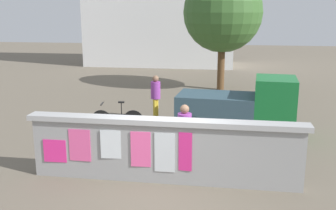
% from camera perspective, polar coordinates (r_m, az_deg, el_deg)
% --- Properties ---
extents(ground, '(60.00, 60.00, 0.00)m').
position_cam_1_polar(ground, '(16.74, 3.92, 0.32)').
color(ground, '#6B6051').
extents(poster_wall, '(6.31, 0.42, 1.48)m').
position_cam_1_polar(poster_wall, '(8.90, -0.63, -6.50)').
color(poster_wall, '#9B9B9B').
rests_on(poster_wall, ground).
extents(auto_rickshaw_truck, '(3.71, 1.77, 1.85)m').
position_cam_1_polar(auto_rickshaw_truck, '(12.47, 10.68, -0.22)').
color(auto_rickshaw_truck, black).
rests_on(auto_rickshaw_truck, ground).
extents(motorcycle, '(1.90, 0.56, 0.87)m').
position_cam_1_polar(motorcycle, '(10.87, -6.16, -4.51)').
color(motorcycle, black).
rests_on(motorcycle, ground).
extents(bicycle_near, '(1.70, 0.44, 0.95)m').
position_cam_1_polar(bicycle_near, '(12.96, -7.41, -2.03)').
color(bicycle_near, black).
rests_on(bicycle_near, ground).
extents(person_walking, '(0.43, 0.43, 1.62)m').
position_cam_1_polar(person_walking, '(9.58, 2.41, -3.64)').
color(person_walking, yellow).
rests_on(person_walking, ground).
extents(person_bystander, '(0.40, 0.40, 1.62)m').
position_cam_1_polar(person_bystander, '(13.82, -1.81, 1.71)').
color(person_bystander, yellow).
rests_on(person_bystander, ground).
extents(tree_roadside, '(3.78, 3.78, 5.63)m').
position_cam_1_polar(tree_roadside, '(19.32, 7.96, 13.14)').
color(tree_roadside, brown).
rests_on(tree_roadside, ground).
extents(building_background, '(10.66, 4.66, 8.47)m').
position_cam_1_polar(building_background, '(28.71, -1.02, 14.40)').
color(building_background, white).
rests_on(building_background, ground).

